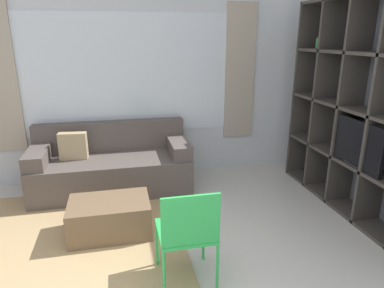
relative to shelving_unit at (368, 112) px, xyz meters
name	(u,v)px	position (x,y,z in m)	size (l,w,h in m)	color
wall_back	(128,82)	(-2.44, 1.71, 0.18)	(6.37, 0.11, 2.70)	silver
wall_right	(375,93)	(0.18, 0.16, 0.18)	(0.07, 4.23, 2.70)	silver
area_rug	(42,238)	(-3.44, 0.17, -1.17)	(2.77, 2.10, 0.01)	tan
shelving_unit	(368,112)	(0.00, 0.00, 0.00)	(0.35, 2.51, 2.37)	#515660
couch_main	(112,166)	(-2.73, 1.24, -0.86)	(1.98, 0.85, 0.85)	#564C47
ottoman	(110,217)	(-2.76, 0.13, -0.99)	(0.80, 0.54, 0.36)	brown
folding_chair	(188,230)	(-2.14, -0.81, -0.66)	(0.44, 0.46, 0.86)	green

